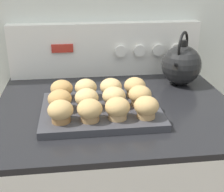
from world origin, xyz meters
name	(u,v)px	position (x,y,z in m)	size (l,w,h in m)	color
wall_back	(104,3)	(0.00, 0.72, 1.20)	(8.00, 0.05, 2.40)	silver
control_panel	(106,49)	(0.00, 0.66, 1.02)	(0.78, 0.07, 0.22)	white
muffin_pan	(101,111)	(-0.05, 0.28, 0.92)	(0.37, 0.28, 0.02)	#38383D
muffin_r0_c0	(61,112)	(-0.18, 0.20, 0.97)	(0.07, 0.07, 0.06)	olive
muffin_r0_c1	(90,110)	(-0.09, 0.20, 0.97)	(0.07, 0.07, 0.06)	#A37A4C
muffin_r0_c2	(118,108)	(-0.01, 0.20, 0.97)	(0.07, 0.07, 0.06)	tan
muffin_r0_c3	(146,107)	(0.07, 0.20, 0.97)	(0.07, 0.07, 0.06)	tan
muffin_r1_c0	(60,100)	(-0.18, 0.28, 0.97)	(0.07, 0.07, 0.06)	#A37A4C
muffin_r1_c1	(87,99)	(-0.10, 0.28, 0.97)	(0.07, 0.07, 0.06)	tan
muffin_r1_c2	(114,97)	(-0.01, 0.28, 0.97)	(0.07, 0.07, 0.06)	tan
muffin_r1_c3	(140,96)	(0.07, 0.29, 0.97)	(0.07, 0.07, 0.06)	tan
muffin_r2_c0	(62,90)	(-0.18, 0.37, 0.97)	(0.07, 0.07, 0.06)	olive
muffin_r2_c1	(86,89)	(-0.10, 0.37, 0.97)	(0.07, 0.07, 0.06)	tan
muffin_r2_c2	(111,88)	(-0.01, 0.36, 0.97)	(0.07, 0.07, 0.06)	tan
muffin_r2_c3	(135,87)	(0.07, 0.36, 0.97)	(0.07, 0.07, 0.06)	tan
tea_kettle	(181,64)	(0.28, 0.51, 0.99)	(0.15, 0.17, 0.21)	black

